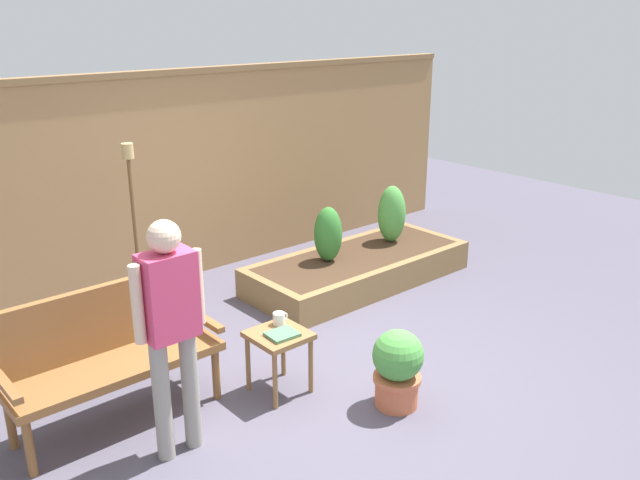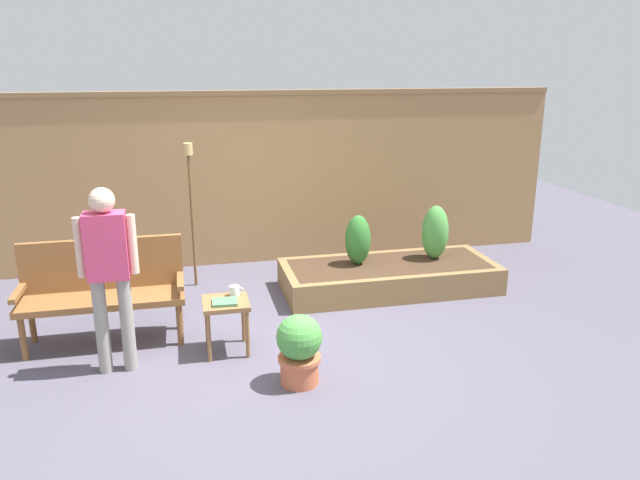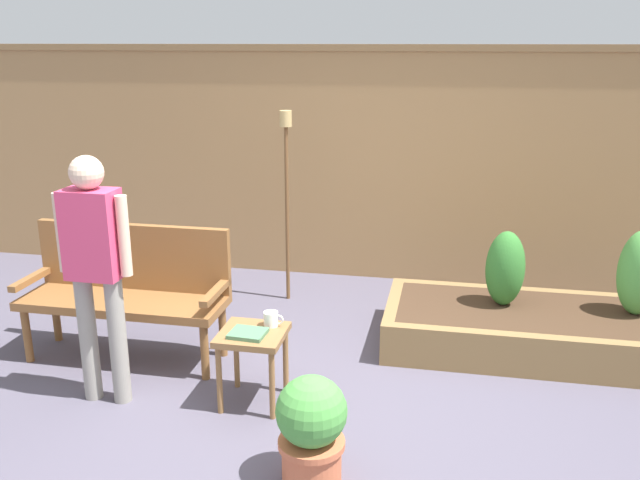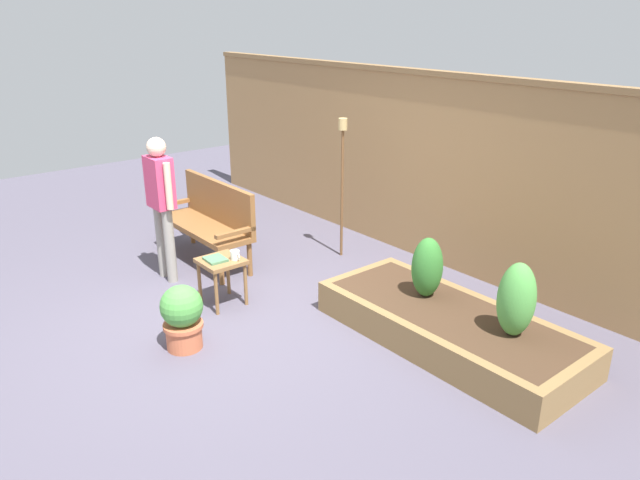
% 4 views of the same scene
% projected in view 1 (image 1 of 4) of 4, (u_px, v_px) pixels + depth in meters
% --- Properties ---
extents(ground_plane, '(14.00, 14.00, 0.00)m').
position_uv_depth(ground_plane, '(321.00, 380.00, 5.11)').
color(ground_plane, '#514C5B').
extents(fence_back, '(8.40, 0.14, 2.16)m').
position_uv_depth(fence_back, '(150.00, 181.00, 6.61)').
color(fence_back, '#A37A4C').
rests_on(fence_back, ground_plane).
extents(garden_bench, '(1.44, 0.48, 0.94)m').
position_uv_depth(garden_bench, '(108.00, 346.00, 4.49)').
color(garden_bench, brown).
rests_on(garden_bench, ground_plane).
extents(side_table, '(0.40, 0.40, 0.48)m').
position_uv_depth(side_table, '(279.00, 343.00, 4.84)').
color(side_table, olive).
rests_on(side_table, ground_plane).
extents(cup_on_table, '(0.13, 0.09, 0.09)m').
position_uv_depth(cup_on_table, '(279.00, 318.00, 4.93)').
color(cup_on_table, white).
rests_on(cup_on_table, side_table).
extents(book_on_table, '(0.22, 0.20, 0.02)m').
position_uv_depth(book_on_table, '(282.00, 334.00, 4.76)').
color(book_on_table, '#4C7A56').
rests_on(book_on_table, side_table).
extents(potted_boxwood, '(0.37, 0.37, 0.58)m').
position_uv_depth(potted_boxwood, '(398.00, 366.00, 4.69)').
color(potted_boxwood, '#C66642').
rests_on(potted_boxwood, ground_plane).
extents(raised_planter_bed, '(2.40, 1.00, 0.30)m').
position_uv_depth(raised_planter_bed, '(358.00, 268.00, 6.92)').
color(raised_planter_bed, olive).
rests_on(raised_planter_bed, ground_plane).
extents(shrub_near_bench, '(0.28, 0.28, 0.56)m').
position_uv_depth(shrub_near_bench, '(328.00, 234.00, 6.62)').
color(shrub_near_bench, brown).
rests_on(shrub_near_bench, raised_planter_bed).
extents(shrub_far_corner, '(0.30, 0.30, 0.62)m').
position_uv_depth(shrub_far_corner, '(392.00, 214.00, 7.18)').
color(shrub_far_corner, brown).
rests_on(shrub_far_corner, raised_planter_bed).
extents(tiki_torch, '(0.10, 0.10, 1.64)m').
position_uv_depth(tiki_torch, '(132.00, 202.00, 5.72)').
color(tiki_torch, brown).
rests_on(tiki_torch, ground_plane).
extents(person_by_bench, '(0.47, 0.20, 1.56)m').
position_uv_depth(person_by_bench, '(170.00, 319.00, 3.99)').
color(person_by_bench, gray).
rests_on(person_by_bench, ground_plane).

